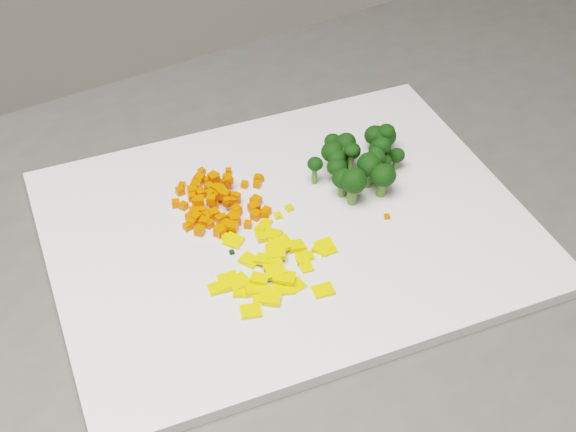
{
  "coord_description": "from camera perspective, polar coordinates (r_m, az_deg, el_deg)",
  "views": [
    {
      "loc": [
        -0.24,
        -0.01,
        1.41
      ],
      "look_at": [
        -0.19,
        0.53,
        0.92
      ],
      "focal_mm": 50.0,
      "sensor_mm": 36.0,
      "label": 1
    }
  ],
  "objects": [
    {
      "name": "cutting_board",
      "position": [
        0.74,
        -0.0,
        -0.9
      ],
      "size": [
        0.51,
        0.44,
        0.01
      ],
      "primitive_type": "cube",
      "rotation": [
        0.0,
        0.0,
        0.29
      ],
      "color": "white",
      "rests_on": "counter_block"
    },
    {
      "name": "carrot_pile",
      "position": [
        0.75,
        -4.88,
        1.76
      ],
      "size": [
        0.1,
        0.1,
        0.03
      ],
      "primitive_type": null,
      "color": "#EE4902",
      "rests_on": "cutting_board"
    },
    {
      "name": "pepper_pile",
      "position": [
        0.69,
        -1.09,
        -3.31
      ],
      "size": [
        0.11,
        0.11,
        0.02
      ],
      "primitive_type": null,
      "color": "yellow",
      "rests_on": "cutting_board"
    },
    {
      "name": "broccoli_pile",
      "position": [
        0.78,
        5.97,
        4.33
      ],
      "size": [
        0.11,
        0.11,
        0.05
      ],
      "primitive_type": null,
      "color": "black",
      "rests_on": "cutting_board"
    },
    {
      "name": "carrot_cube_0",
      "position": [
        0.77,
        -5.36,
        2.05
      ],
      "size": [
        0.01,
        0.01,
        0.01
      ],
      "primitive_type": "cube",
      "rotation": [
        0.0,
        0.0,
        1.54
      ],
      "color": "#EE4902",
      "rests_on": "carrot_pile"
    },
    {
      "name": "carrot_cube_1",
      "position": [
        0.74,
        -2.31,
        0.05
      ],
      "size": [
        0.01,
        0.01,
        0.01
      ],
      "primitive_type": "cube",
      "rotation": [
        0.0,
        0.0,
        2.49
      ],
      "color": "#EE4902",
      "rests_on": "carrot_pile"
    },
    {
      "name": "carrot_cube_2",
      "position": [
        0.74,
        -3.72,
        0.21
      ],
      "size": [
        0.01,
        0.01,
        0.01
      ],
      "primitive_type": "cube",
      "rotation": [
        0.0,
        0.0,
        2.34
      ],
      "color": "#EE4902",
      "rests_on": "carrot_pile"
    },
    {
      "name": "carrot_cube_3",
      "position": [
        0.73,
        -5.62,
        -0.57
      ],
      "size": [
        0.01,
        0.01,
        0.01
      ],
      "primitive_type": "cube",
      "rotation": [
        0.0,
        0.0,
        2.24
      ],
      "color": "#EE4902",
      "rests_on": "carrot_pile"
    },
    {
      "name": "carrot_cube_4",
      "position": [
        0.78,
        -5.32,
        2.77
      ],
      "size": [
        0.01,
        0.01,
        0.01
      ],
      "primitive_type": "cube",
      "rotation": [
        0.0,
        0.0,
        0.83
      ],
      "color": "#EE4902",
      "rests_on": "carrot_pile"
    },
    {
      "name": "carrot_cube_5",
      "position": [
        0.74,
        -4.37,
        1.08
      ],
      "size": [
        0.01,
        0.01,
        0.01
      ],
      "primitive_type": "cube",
      "rotation": [
        0.0,
        0.0,
        1.95
      ],
      "color": "#EE4902",
      "rests_on": "carrot_pile"
    },
    {
      "name": "carrot_cube_6",
      "position": [
        0.77,
        -5.72,
        1.67
      ],
      "size": [
        0.01,
        0.01,
        0.01
      ],
      "primitive_type": "cube",
      "rotation": [
        0.0,
        0.0,
        1.16
      ],
      "color": "#EE4902",
      "rests_on": "carrot_pile"
    },
    {
      "name": "carrot_cube_7",
      "position": [
        0.74,
        -4.91,
        -0.22
      ],
      "size": [
        0.01,
        0.01,
        0.01
      ],
      "primitive_type": "cube",
      "rotation": [
        0.0,
        0.0,
        2.21
      ],
      "color": "#EE4902",
      "rests_on": "carrot_pile"
    },
    {
      "name": "carrot_cube_8",
      "position": [
        0.76,
        -5.0,
        1.54
      ],
      "size": [
        0.01,
        0.01,
        0.01
      ],
      "primitive_type": "cube",
      "rotation": [
        0.0,
        0.0,
        1.94
      ],
      "color": "#EE4902",
      "rests_on": "carrot_pile"
    },
    {
      "name": "carrot_cube_9",
      "position": [
        0.74,
        -1.55,
        0.34
      ],
      "size": [
        0.01,
        0.01,
        0.01
      ],
      "primitive_type": "cube",
      "rotation": [
        0.0,
        0.0,
        0.95
      ],
      "color": "#EE4902",
      "rests_on": "carrot_pile"
    },
    {
      "name": "carrot_cube_10",
      "position": [
        0.75,
        -6.34,
        1.03
      ],
      "size": [
        0.01,
        0.01,
        0.01
      ],
      "primitive_type": "cube",
      "rotation": [
        0.0,
        0.0,
        3.11
      ],
      "color": "#EE4902",
      "rests_on": "carrot_pile"
    },
    {
      "name": "carrot_cube_11",
      "position": [
        0.76,
        -4.78,
        1.87
      ],
      "size": [
        0.01,
        0.01,
        0.01
      ],
      "primitive_type": "cube",
      "rotation": [
        0.0,
        0.0,
        0.75
      ],
      "color": "#EE4902",
      "rests_on": "carrot_pile"
    },
    {
      "name": "carrot_cube_12",
      "position": [
        0.77,
        -6.84,
        1.36
      ],
      "size": [
        0.01,
        0.01,
        0.01
      ],
      "primitive_type": "cube",
      "rotation": [
        0.0,
        0.0,
        1.65
      ],
      "color": "#EE4902",
      "rests_on": "carrot_pile"
    },
    {
      "name": "carrot_cube_13",
      "position": [
        0.75,
        -2.3,
        1.07
      ],
      "size": [
        0.01,
        0.01,
        0.01
      ],
      "primitive_type": "cube",
      "rotation": [
        0.0,
        0.0,
        0.86
      ],
      "color": "#EE4902",
      "rests_on": "carrot_pile"
    },
    {
      "name": "carrot_cube_14",
      "position": [
        0.75,
        -5.31,
        0.81
      ],
      "size": [
        0.01,
        0.01,
        0.01
      ],
      "primitive_type": "cube",
      "rotation": [
        0.0,
        0.0,
        0.48
      ],
      "color": "#EE4902",
      "rests_on": "carrot_pile"
    },
    {
      "name": "carrot_cube_15",
      "position": [
        0.76,
        -5.01,
        1.87
      ],
      "size": [
        0.01,
        0.01,
        0.01
      ],
      "primitive_type": "cube",
      "rotation": [
        0.0,
        0.0,
        1.19
      ],
      "color": "#EE4902",
      "rests_on": "carrot_pile"
    },
    {
      "name": "carrot_cube_16",
      "position": [
        0.75,
        -4.37,
        0.91
      ],
      "size": [
        0.01,
        0.01,
        0.01
      ],
      "primitive_type": "cube",
      "rotation": [
        0.0,
        0.0,
        0.83
      ],
      "color": "#EE4902",
      "rests_on": "carrot_pile"
    },
    {
      "name": "carrot_cube_17",
      "position": [
        0.74,
        -6.96,
        -0.07
      ],
      "size": [
        0.01,
        0.01,
        0.01
      ],
      "primitive_type": "cube",
      "rotation": [
        0.0,
        0.0,
        2.36
      ],
      "color": "#EE4902",
      "rests_on": "carrot_pile"
    },
    {
      "name": "carrot_cube_18",
      "position": [
        0.73,
        -3.97,
        -0.82
      ],
      "size": [
        0.01,
        0.01,
        0.01
      ],
      "primitive_type": "cube",
      "rotation": [
        0.0,
        0.0,
        1.29
      ],
      "color": "#EE4902",
      "rests_on": "carrot_pile"
    },
    {
      "name": "carrot_cube_19",
      "position": [
        0.73,
        -7.17,
        -0.77
      ],
      "size": [
        0.01,
        0.01,
        0.01
      ],
      "primitive_type": "cube",
      "rotation": [
        0.0,
        0.0,
        2.18
      ],
      "color": "#EE4902",
      "rests_on": "carrot_pile"
    },
    {
      "name": "carrot_cube_20",
      "position": [
        0.77,
        -7.68,
        1.77
      ],
      "size": [
        0.01,
        0.01,
        0.01
      ],
      "primitive_type": "cube",
      "rotation": [
        0.0,
        0.0,
        0.41
      ],
      "color": "#EE4902",
      "rests_on": "carrot_pile"
    },
    {
      "name": "carrot_cube_21",
      "position": [
        0.75,
        -4.5,
        1.51
      ],
      "size": [
        0.01,
        0.01,
        0.01
      ],
      "primitive_type": "cube",
      "rotation": [
        0.0,
        0.0,
        1.18
      ],
      "color": "#EE4902",
      "rests_on": "carrot_pile"
    },
    {
      "name": "carrot_cube_22",
      "position": [
        0.74,
        -5.95,
        -0.44
      ],
      "size": [
        0.01,
        0.01,
        0.01
      ],
      "primitive_type": "cube",
      "rotation": [
        0.0,
        0.0,
        1.16
      ],
      "color": "#EE4902",
      "rests_on": "carrot_pile"
    },
    {
      "name": "carrot_cube_23",
      "position": [
        0.73,
        -4.84,
        -1.11
      ],
      "size": [
        0.01,
        0.01,
        0.01
      ],
      "primitive_type": "cube",
      "rotation": [
        0.0,
        0.0,
        2.19
      ],
      "color": "#EE4902",
      "rests_on": "carrot_pile"
    },
    {
      "name": "carrot_cube_24",
      "position": [
        0.76,
        -3.86,
        1.21
      ],
      "size": [
        0.01,
        0.01,
        0.01
      ],
      "primitive_type": "cube",
      "rotation": [
        0.0,
        0.0,
        2.06
      ],
      "color": "#EE4902",
      "rests_on": "carrot_pile"
    },
    {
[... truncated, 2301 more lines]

